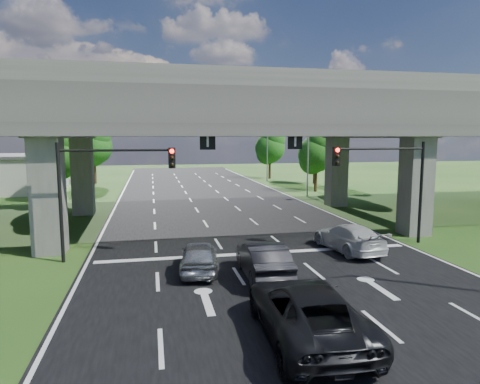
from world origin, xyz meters
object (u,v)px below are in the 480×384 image
object	(u,v)px
signal_left	(105,179)
car_silver	(199,256)
streetlight_far	(305,141)
car_dark	(263,260)
car_white	(348,238)
streetlight_beyond	(265,140)
signal_right	(389,173)
car_trailing	(307,311)

from	to	relation	value
signal_left	car_silver	distance (m)	6.27
streetlight_far	car_silver	world-z (taller)	streetlight_far
car_dark	signal_left	bearing A→B (deg)	-29.84
car_dark	car_white	xyz separation A→B (m)	(5.75, 3.45, -0.07)
signal_left	car_white	bearing A→B (deg)	-4.21
signal_left	streetlight_beyond	bearing A→B (deg)	63.57
streetlight_beyond	car_white	size ratio (longest dim) A/B	1.96
signal_right	signal_left	bearing A→B (deg)	180.00
car_silver	signal_right	bearing A→B (deg)	-157.87
signal_right	car_trailing	xyz separation A→B (m)	(-8.74, -10.23, -3.30)
signal_right	streetlight_beyond	xyz separation A→B (m)	(2.27, 36.06, 1.66)
signal_right	car_silver	world-z (taller)	signal_right
streetlight_far	car_trailing	world-z (taller)	streetlight_far
car_silver	car_white	xyz separation A→B (m)	(8.45, 1.99, 0.02)
streetlight_beyond	car_dark	size ratio (longest dim) A/B	2.04
car_white	signal_right	bearing A→B (deg)	-168.24
signal_right	car_trailing	distance (m)	13.85
car_dark	streetlight_beyond	bearing A→B (deg)	-102.95
streetlight_far	signal_left	bearing A→B (deg)	-131.78
signal_left	streetlight_beyond	xyz separation A→B (m)	(17.92, 36.06, 1.66)
streetlight_far	streetlight_beyond	xyz separation A→B (m)	(0.00, 16.00, 0.00)
signal_left	signal_right	bearing A→B (deg)	0.00
signal_right	car_dark	distance (m)	10.22
signal_right	car_trailing	world-z (taller)	signal_right
signal_left	streetlight_far	xyz separation A→B (m)	(17.92, 20.06, 1.66)
streetlight_beyond	car_white	world-z (taller)	streetlight_beyond
signal_right	streetlight_far	distance (m)	20.25
signal_left	car_silver	size ratio (longest dim) A/B	1.41
signal_right	streetlight_far	world-z (taller)	streetlight_far
car_silver	car_dark	size ratio (longest dim) A/B	0.87
car_trailing	streetlight_far	bearing A→B (deg)	-107.32
signal_left	car_white	xyz separation A→B (m)	(12.80, -0.94, -3.42)
streetlight_far	car_white	world-z (taller)	streetlight_far
signal_right	car_trailing	size ratio (longest dim) A/B	0.97
signal_left	streetlight_beyond	distance (m)	40.30
signal_left	streetlight_beyond	world-z (taller)	streetlight_beyond
signal_left	streetlight_far	world-z (taller)	streetlight_far
signal_left	car_silver	bearing A→B (deg)	-33.94
signal_left	car_dark	xyz separation A→B (m)	(7.05, -4.40, -3.35)
signal_left	car_trailing	size ratio (longest dim) A/B	0.97
signal_left	car_white	size ratio (longest dim) A/B	1.18
signal_right	signal_left	size ratio (longest dim) A/B	1.00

